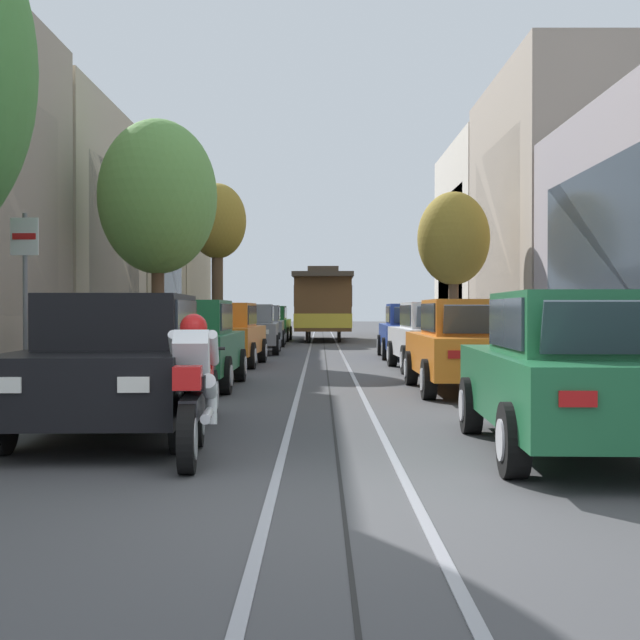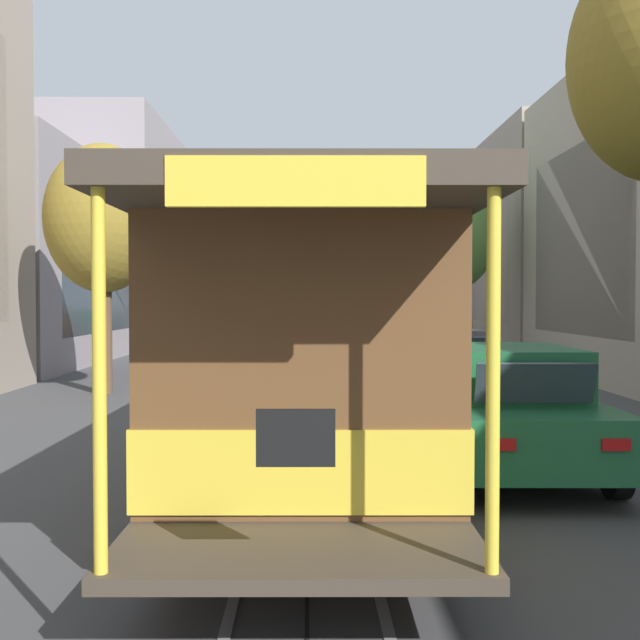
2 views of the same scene
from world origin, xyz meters
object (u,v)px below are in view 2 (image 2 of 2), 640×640
at_px(parked_car_grey_fourth_left, 398,349).
at_px(parked_car_white_mid_right, 242,335).
at_px(motorcycle_with_rider, 334,327).
at_px(parked_car_grey_fifth_left, 435,368).
at_px(parked_car_orange_second_right, 255,329).
at_px(parked_car_orange_mid_left, 382,337).
at_px(parked_car_green_near_right, 265,324).
at_px(street_tree_kerb_left_second, 449,228).
at_px(parked_car_black_near_left, 356,325).
at_px(cable_car_trolley, 308,342).
at_px(street_tree_kerb_right_second, 103,220).
at_px(street_tree_kerb_right_near, 226,236).
at_px(pedestrian_on_left_pavement, 466,331).
at_px(street_sign_post, 387,309).
at_px(parked_car_blue_fourth_right, 226,343).
at_px(parked_car_green_second_left, 368,330).
at_px(street_tree_kerb_left_near, 404,260).
at_px(parked_car_green_sixth_left, 506,408).

distance_m(parked_car_grey_fourth_left, parked_car_white_mid_right, 9.45).
bearing_deg(motorcycle_with_rider, parked_car_grey_fifth_left, 92.53).
height_order(parked_car_grey_fifth_left, parked_car_orange_second_right, same).
height_order(parked_car_orange_mid_left, parked_car_green_near_right, same).
xyz_separation_m(parked_car_orange_mid_left, street_tree_kerb_left_second, (-2.01, 2.05, 3.70)).
height_order(parked_car_black_near_left, cable_car_trolley, cable_car_trolley).
bearing_deg(street_tree_kerb_right_second, parked_car_orange_second_right, -97.65).
relative_size(street_tree_kerb_right_near, pedestrian_on_left_pavement, 4.65).
bearing_deg(parked_car_orange_second_right, street_sign_post, -149.30).
bearing_deg(parked_car_black_near_left, parked_car_grey_fourth_left, 90.06).
height_order(parked_car_black_near_left, parked_car_blue_fourth_right, same).
bearing_deg(motorcycle_with_rider, street_sign_post, 130.38).
height_order(parked_car_orange_mid_left, street_tree_kerb_right_second, street_tree_kerb_right_second).
xyz_separation_m(street_tree_kerb_right_near, pedestrian_on_left_pavement, (-10.62, 10.13, -4.63)).
bearing_deg(street_tree_kerb_right_near, parked_car_orange_second_right, 107.99).
relative_size(parked_car_green_second_left, street_tree_kerb_left_near, 0.67).
xyz_separation_m(parked_car_black_near_left, parked_car_blue_fourth_right, (5.00, 15.84, 0.00)).
relative_size(parked_car_blue_fourth_right, street_tree_kerb_right_second, 0.77).
height_order(parked_car_orange_second_right, street_tree_kerb_left_second, street_tree_kerb_left_second).
bearing_deg(street_tree_kerb_right_near, parked_car_grey_fourth_left, 109.32).
bearing_deg(parked_car_orange_second_right, street_tree_kerb_right_near, -72.01).
xyz_separation_m(street_tree_kerb_left_near, street_sign_post, (0.99, 1.20, -2.53)).
height_order(parked_car_green_second_left, cable_car_trolley, cable_car_trolley).
bearing_deg(street_sign_post, pedestrian_on_left_pavement, 106.31).
bearing_deg(street_tree_kerb_left_near, parked_car_blue_fourth_right, 64.43).
height_order(parked_car_green_sixth_left, parked_car_white_mid_right, same).
xyz_separation_m(parked_car_orange_mid_left, parked_car_grey_fifth_left, (0.13, 12.11, 0.00)).
bearing_deg(parked_car_orange_second_right, parked_car_grey_fourth_left, 109.90).
bearing_deg(cable_car_trolley, street_sign_post, -97.74).
bearing_deg(parked_car_black_near_left, parked_car_blue_fourth_right, 72.49).
relative_size(parked_car_grey_fourth_left, parked_car_green_sixth_left, 1.00).
distance_m(parked_car_orange_mid_left, street_tree_kerb_right_second, 12.56).
distance_m(parked_car_green_sixth_left, parked_car_green_near_right, 31.63).
height_order(motorcycle_with_rider, street_sign_post, street_sign_post).
bearing_deg(parked_car_green_sixth_left, parked_car_orange_mid_left, -90.47).
relative_size(street_tree_kerb_left_second, pedestrian_on_left_pavement, 4.23).
distance_m(parked_car_grey_fifth_left, parked_car_green_sixth_left, 5.55).
xyz_separation_m(parked_car_grey_fourth_left, motorcycle_with_rider, (1.10, -20.26, -0.15)).
height_order(parked_car_green_second_left, street_tree_kerb_left_near, street_tree_kerb_left_near).
distance_m(parked_car_green_second_left, parked_car_green_sixth_left, 23.92).
bearing_deg(street_tree_kerb_left_near, street_tree_kerb_right_near, -6.19).
relative_size(parked_car_orange_second_right, street_tree_kerb_left_second, 0.66).
bearing_deg(parked_car_white_mid_right, street_tree_kerb_left_near, -125.76).
xyz_separation_m(parked_car_white_mid_right, street_tree_kerb_left_second, (-7.19, 3.79, 3.70)).
distance_m(parked_car_black_near_left, pedestrian_on_left_pavement, 10.04).
relative_size(parked_car_green_near_right, street_tree_kerb_left_second, 0.66).
bearing_deg(pedestrian_on_left_pavement, parked_car_green_sixth_left, 79.64).
xyz_separation_m(parked_car_white_mid_right, street_tree_kerb_right_second, (2.13, 11.45, 3.16)).
bearing_deg(parked_car_green_second_left, parked_car_blue_fourth_right, 62.16).
distance_m(parked_car_blue_fourth_right, street_tree_kerb_left_second, 8.24).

